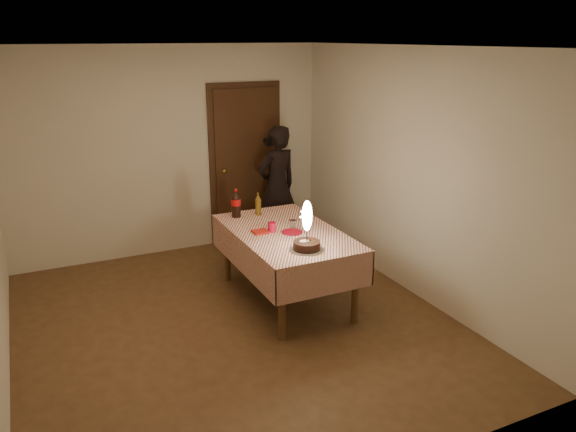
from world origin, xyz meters
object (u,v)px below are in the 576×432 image
(birthday_cake, at_px, (307,237))
(photographer, at_px, (277,186))
(clear_cup, at_px, (293,224))
(cola_bottle, at_px, (236,204))
(amber_bottle_left, at_px, (258,205))
(dining_table, at_px, (286,241))
(red_cup, at_px, (272,227))
(red_plate, at_px, (292,232))

(birthday_cake, bearing_deg, photographer, 72.71)
(clear_cup, relative_size, cola_bottle, 0.28)
(cola_bottle, height_order, amber_bottle_left, cola_bottle)
(clear_cup, bearing_deg, amber_bottle_left, 103.97)
(dining_table, bearing_deg, red_cup, 159.14)
(amber_bottle_left, bearing_deg, birthday_cake, -90.31)
(red_cup, bearing_deg, photographer, 63.71)
(red_cup, height_order, amber_bottle_left, amber_bottle_left)
(red_cup, relative_size, amber_bottle_left, 0.39)
(dining_table, distance_m, photographer, 1.69)
(cola_bottle, distance_m, photographer, 1.27)
(red_plate, relative_size, amber_bottle_left, 0.86)
(birthday_cake, bearing_deg, red_plate, 79.89)
(cola_bottle, bearing_deg, amber_bottle_left, -7.42)
(dining_table, bearing_deg, photographer, 68.61)
(birthday_cake, relative_size, photographer, 0.30)
(red_cup, height_order, clear_cup, red_cup)
(clear_cup, xyz_separation_m, photographer, (0.51, 1.51, -0.01))
(red_cup, distance_m, clear_cup, 0.24)
(birthday_cake, xyz_separation_m, photographer, (0.66, 2.12, -0.09))
(red_plate, xyz_separation_m, amber_bottle_left, (-0.08, 0.70, 0.11))
(birthday_cake, xyz_separation_m, clear_cup, (0.15, 0.61, -0.08))
(birthday_cake, relative_size, red_plate, 2.17)
(cola_bottle, xyz_separation_m, amber_bottle_left, (0.25, -0.03, -0.03))
(birthday_cake, relative_size, red_cup, 4.78)
(dining_table, xyz_separation_m, red_cup, (-0.13, 0.05, 0.15))
(red_cup, bearing_deg, red_plate, -31.53)
(red_plate, relative_size, red_cup, 2.20)
(red_plate, xyz_separation_m, photographer, (0.57, 1.62, 0.03))
(birthday_cake, distance_m, red_plate, 0.52)
(dining_table, relative_size, clear_cup, 19.11)
(red_cup, bearing_deg, dining_table, -20.86)
(red_plate, height_order, photographer, photographer)
(amber_bottle_left, bearing_deg, red_plate, -83.26)
(red_plate, xyz_separation_m, red_cup, (-0.18, 0.11, 0.05))
(cola_bottle, bearing_deg, red_plate, -65.56)
(clear_cup, bearing_deg, birthday_cake, -104.05)
(red_cup, bearing_deg, amber_bottle_left, 80.92)
(amber_bottle_left, bearing_deg, photographer, 54.75)
(photographer, bearing_deg, clear_cup, -108.57)
(birthday_cake, height_order, red_cup, birthday_cake)
(dining_table, xyz_separation_m, birthday_cake, (-0.05, -0.55, 0.23))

